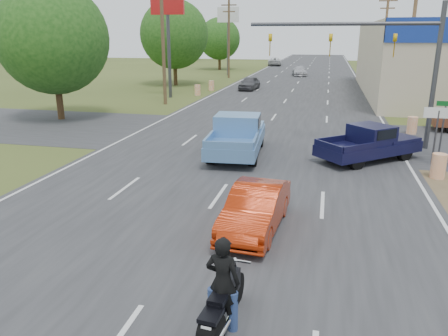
% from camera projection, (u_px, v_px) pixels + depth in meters
% --- Properties ---
extents(main_road, '(15.00, 180.00, 0.02)m').
position_uv_depth(main_road, '(293.00, 90.00, 45.26)').
color(main_road, '#2D2D30').
rests_on(main_road, ground).
extents(cross_road, '(120.00, 10.00, 0.02)m').
position_uv_depth(cross_road, '(261.00, 136.00, 24.77)').
color(cross_road, '#2D2D30').
rests_on(cross_road, ground).
extents(utility_pole_2, '(2.00, 0.28, 10.00)m').
position_uv_depth(utility_pole_2, '(412.00, 37.00, 33.25)').
color(utility_pole_2, '#4C3823').
rests_on(utility_pole_2, ground).
extents(utility_pole_3, '(2.00, 0.28, 10.00)m').
position_uv_depth(utility_pole_3, '(385.00, 37.00, 50.02)').
color(utility_pole_3, '#4C3823').
rests_on(utility_pole_3, ground).
extents(utility_pole_5, '(2.00, 0.28, 10.00)m').
position_uv_depth(utility_pole_5, '(163.00, 37.00, 34.62)').
color(utility_pole_5, '#4C3823').
rests_on(utility_pole_5, ground).
extents(utility_pole_6, '(2.00, 0.28, 10.00)m').
position_uv_depth(utility_pole_6, '(229.00, 37.00, 56.97)').
color(utility_pole_6, '#4C3823').
rests_on(utility_pole_6, ground).
extents(tree_0, '(7.14, 7.14, 8.84)m').
position_uv_depth(tree_0, '(53.00, 39.00, 28.17)').
color(tree_0, '#422D19').
rests_on(tree_0, ground).
extents(tree_1, '(7.56, 7.56, 9.36)m').
position_uv_depth(tree_1, '(174.00, 34.00, 48.46)').
color(tree_1, '#422D19').
rests_on(tree_1, ground).
extents(tree_2, '(6.72, 6.72, 8.32)m').
position_uv_depth(tree_2, '(219.00, 39.00, 71.14)').
color(tree_2, '#422D19').
rests_on(tree_2, ground).
extents(tree_4, '(9.24, 9.24, 11.44)m').
position_uv_depth(tree_4, '(34.00, 28.00, 87.92)').
color(tree_4, '#422D19').
rests_on(tree_4, ground).
extents(tree_6, '(8.82, 8.82, 10.92)m').
position_uv_depth(tree_6, '(183.00, 31.00, 101.16)').
color(tree_6, '#422D19').
rests_on(tree_6, ground).
extents(barrel_0, '(0.56, 0.56, 1.00)m').
position_uv_depth(barrel_0, '(438.00, 166.00, 17.29)').
color(barrel_0, orange).
rests_on(barrel_0, ground).
extents(barrel_1, '(0.56, 0.56, 1.00)m').
position_uv_depth(barrel_1, '(412.00, 125.00, 25.12)').
color(barrel_1, orange).
rests_on(barrel_1, ground).
extents(barrel_2, '(0.56, 0.56, 1.00)m').
position_uv_depth(barrel_2, '(198.00, 90.00, 41.39)').
color(barrel_2, orange).
rests_on(barrel_2, ground).
extents(barrel_3, '(0.56, 0.56, 1.00)m').
position_uv_depth(barrel_3, '(211.00, 86.00, 45.05)').
color(barrel_3, orange).
rests_on(barrel_3, ground).
extents(pole_sign_left_near, '(3.00, 0.35, 9.20)m').
position_uv_depth(pole_sign_left_near, '(168.00, 15.00, 38.02)').
color(pole_sign_left_near, '#3F3F44').
rests_on(pole_sign_left_near, ground).
extents(pole_sign_left_far, '(3.00, 0.35, 9.20)m').
position_uv_depth(pole_sign_left_far, '(228.00, 23.00, 60.38)').
color(pole_sign_left_far, '#3F3F44').
rests_on(pole_sign_left_far, ground).
extents(lane_sign, '(1.20, 0.08, 2.52)m').
position_uv_depth(lane_sign, '(437.00, 122.00, 18.70)').
color(lane_sign, '#3F3F44').
rests_on(lane_sign, ground).
extents(street_name_sign, '(0.80, 0.08, 2.61)m').
position_uv_depth(street_name_sign, '(443.00, 123.00, 20.05)').
color(street_name_sign, '#3F3F44').
rests_on(street_name_sign, ground).
extents(signal_mast, '(9.12, 0.40, 7.00)m').
position_uv_depth(signal_mast, '(379.00, 50.00, 21.17)').
color(signal_mast, '#3F3F44').
rests_on(signal_mast, ground).
extents(red_convertible, '(1.68, 4.09, 1.32)m').
position_uv_depth(red_convertible, '(255.00, 209.00, 12.62)').
color(red_convertible, '#9E2207').
rests_on(red_convertible, ground).
extents(motorcycle, '(0.69, 2.22, 1.13)m').
position_uv_depth(motorcycle, '(222.00, 308.00, 8.30)').
color(motorcycle, black).
rests_on(motorcycle, ground).
extents(rider, '(0.72, 0.51, 1.84)m').
position_uv_depth(rider, '(223.00, 287.00, 8.23)').
color(rider, black).
rests_on(rider, ground).
extents(blue_pickup, '(2.61, 5.92, 1.92)m').
position_uv_depth(blue_pickup, '(238.00, 134.00, 20.70)').
color(blue_pickup, black).
rests_on(blue_pickup, ground).
extents(navy_pickup, '(4.92, 4.67, 1.63)m').
position_uv_depth(navy_pickup, '(371.00, 143.00, 19.71)').
color(navy_pickup, black).
rests_on(navy_pickup, ground).
extents(distant_car_grey, '(1.99, 4.15, 1.37)m').
position_uv_depth(distant_car_grey, '(250.00, 83.00, 45.51)').
color(distant_car_grey, '#504F54').
rests_on(distant_car_grey, ground).
extents(distant_car_silver, '(2.55, 4.78, 1.32)m').
position_uv_depth(distant_car_silver, '(299.00, 71.00, 61.44)').
color(distant_car_silver, '#B6B5BA').
rests_on(distant_car_silver, ground).
extents(distant_car_white, '(2.96, 5.54, 1.48)m').
position_uv_depth(distant_car_white, '(275.00, 62.00, 82.28)').
color(distant_car_white, '#B9B9B9').
rests_on(distant_car_white, ground).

